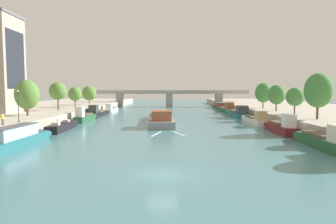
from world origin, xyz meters
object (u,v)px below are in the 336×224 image
(tree_left_by_lamp, at_px, (27,95))
(moored_boat_left_midway, at_px, (85,117))
(moored_boat_left_lone, at_px, (111,109))
(person_on_quay, at_px, (2,118))
(moored_boat_right_lone, at_px, (255,120))
(moored_boat_right_end, at_px, (219,106))
(moored_boat_left_upstream, at_px, (18,138))
(moored_boat_left_downstream, at_px, (63,126))
(bridge_far, at_px, (169,96))
(tree_left_far, at_px, (75,94))
(tree_right_distant, at_px, (318,91))
(barge_midriver, at_px, (161,118))
(moored_boat_right_gap_after, at_px, (322,140))
(moored_boat_right_far, at_px, (226,109))
(tree_right_end_of_row, at_px, (263,93))
(lamppost_left_bank, at_px, (18,105))
(tree_left_distant, at_px, (89,93))
(tree_left_third, at_px, (58,91))
(moored_boat_right_midway, at_px, (238,113))
(tree_right_second, at_px, (295,97))
(tree_right_midway, at_px, (276,95))
(moored_boat_left_end, at_px, (98,113))

(tree_left_by_lamp, bearing_deg, moored_boat_left_midway, 49.14)
(moored_boat_left_lone, bearing_deg, person_on_quay, -94.12)
(moored_boat_right_lone, height_order, moored_boat_right_end, moored_boat_right_lone)
(moored_boat_left_upstream, xyz_separation_m, moored_boat_right_end, (37.48, 75.49, -0.13))
(moored_boat_left_downstream, height_order, bridge_far, bridge_far)
(tree_left_far, relative_size, tree_right_distant, 0.74)
(barge_midriver, xyz_separation_m, moored_boat_right_gap_after, (20.63, -26.91, -0.00))
(moored_boat_right_far, height_order, tree_right_distant, tree_right_distant)
(person_on_quay, bearing_deg, tree_right_end_of_row, 38.16)
(lamppost_left_bank, distance_m, bridge_far, 82.07)
(tree_left_far, relative_size, tree_left_distant, 0.92)
(tree_left_distant, bearing_deg, tree_left_third, -90.34)
(moored_boat_right_end, height_order, person_on_quay, person_on_quay)
(moored_boat_left_upstream, height_order, moored_boat_right_midway, moored_boat_right_midway)
(moored_boat_right_lone, distance_m, tree_left_by_lamp, 45.87)
(barge_midriver, relative_size, tree_left_third, 3.71)
(tree_right_end_of_row, bearing_deg, tree_right_second, -89.16)
(person_on_quay, bearing_deg, lamppost_left_bank, 83.19)
(tree_right_second, relative_size, person_on_quay, 3.31)
(tree_right_second, bearing_deg, lamppost_left_bank, -162.60)
(moored_boat_right_far, relative_size, tree_right_midway, 2.66)
(moored_boat_left_upstream, xyz_separation_m, tree_left_far, (-7.83, 45.87, 4.82))
(bridge_far, bearing_deg, tree_right_end_of_row, -60.55)
(person_on_quay, bearing_deg, moored_boat_right_end, 59.71)
(moored_boat_right_far, distance_m, tree_left_third, 51.91)
(moored_boat_left_end, height_order, lamppost_left_bank, lamppost_left_bank)
(moored_boat_left_upstream, distance_m, tree_right_midway, 54.04)
(barge_midriver, relative_size, tree_left_distant, 4.01)
(tree_left_distant, xyz_separation_m, bridge_far, (26.13, 27.11, -1.54))
(tree_left_far, bearing_deg, barge_midriver, -38.33)
(barge_midriver, xyz_separation_m, moored_boat_left_upstream, (-17.04, -26.21, 0.13))
(moored_boat_left_lone, height_order, tree_left_by_lamp, tree_left_by_lamp)
(moored_boat_left_lone, xyz_separation_m, moored_boat_right_far, (37.49, -0.20, 0.09))
(moored_boat_left_downstream, height_order, tree_right_distant, tree_right_distant)
(moored_boat_left_downstream, bearing_deg, moored_boat_right_gap_after, -22.67)
(moored_boat_right_lone, relative_size, tree_right_midway, 2.33)
(barge_midriver, relative_size, moored_boat_right_midway, 1.49)
(bridge_far, bearing_deg, tree_left_third, -116.26)
(barge_midriver, height_order, moored_boat_left_lone, barge_midriver)
(moored_boat_right_far, relative_size, tree_right_distant, 2.11)
(tree_right_distant, bearing_deg, tree_left_distant, 137.57)
(tree_right_midway, relative_size, tree_right_end_of_row, 0.90)
(moored_boat_left_upstream, distance_m, moored_boat_left_lone, 58.75)
(moored_boat_left_downstream, xyz_separation_m, moored_boat_left_end, (-0.65, 27.31, 0.28))
(tree_right_second, height_order, lamppost_left_bank, tree_right_second)
(barge_midriver, bearing_deg, bridge_far, 88.61)
(tree_left_third, bearing_deg, tree_right_end_of_row, 9.36)
(tree_left_far, height_order, tree_left_distant, tree_left_distant)
(moored_boat_right_lone, height_order, person_on_quay, person_on_quay)
(tree_left_distant, distance_m, tree_right_distant, 69.47)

